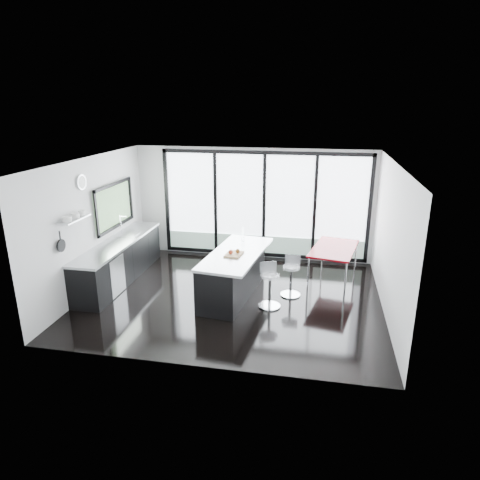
% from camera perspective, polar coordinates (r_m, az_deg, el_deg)
% --- Properties ---
extents(floor, '(6.00, 5.00, 0.00)m').
position_cam_1_polar(floor, '(8.96, -1.00, -7.56)').
color(floor, black).
rests_on(floor, ground).
extents(ceiling, '(6.00, 5.00, 0.00)m').
position_cam_1_polar(ceiling, '(8.15, -1.11, 10.49)').
color(ceiling, white).
rests_on(ceiling, wall_back).
extents(wall_back, '(6.00, 0.09, 2.80)m').
position_cam_1_polar(wall_back, '(10.78, 3.09, 4.05)').
color(wall_back, silver).
rests_on(wall_back, ground).
extents(wall_front, '(6.00, 0.00, 2.80)m').
position_cam_1_polar(wall_front, '(6.17, -5.88, -5.63)').
color(wall_front, silver).
rests_on(wall_front, ground).
extents(wall_left, '(0.26, 5.00, 2.80)m').
position_cam_1_polar(wall_left, '(9.69, -18.22, 3.33)').
color(wall_left, silver).
rests_on(wall_left, ground).
extents(wall_right, '(0.00, 5.00, 2.80)m').
position_cam_1_polar(wall_right, '(8.38, 19.44, -0.16)').
color(wall_right, silver).
rests_on(wall_right, ground).
extents(counter_cabinets, '(0.69, 3.24, 1.36)m').
position_cam_1_polar(counter_cabinets, '(9.97, -15.75, -2.64)').
color(counter_cabinets, black).
rests_on(counter_cabinets, floor).
extents(island, '(1.24, 2.41, 1.23)m').
position_cam_1_polar(island, '(8.87, -0.95, -4.43)').
color(island, black).
rests_on(island, floor).
extents(bar_stool_near, '(0.57, 0.57, 0.69)m').
position_cam_1_polar(bar_stool_near, '(8.42, 3.98, -6.76)').
color(bar_stool_near, silver).
rests_on(bar_stool_near, floor).
extents(bar_stool_far, '(0.45, 0.45, 0.66)m').
position_cam_1_polar(bar_stool_far, '(8.94, 6.79, -5.43)').
color(bar_stool_far, silver).
rests_on(bar_stool_far, floor).
extents(red_table, '(1.16, 1.67, 0.82)m').
position_cam_1_polar(red_table, '(9.71, 12.30, -3.29)').
color(red_table, maroon).
rests_on(red_table, floor).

